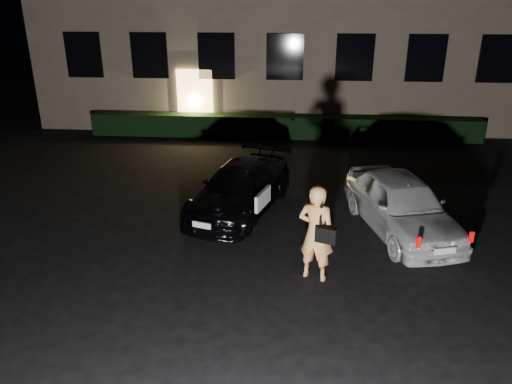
{
  "coord_description": "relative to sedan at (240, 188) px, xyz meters",
  "views": [
    {
      "loc": [
        0.42,
        -8.37,
        5.39
      ],
      "look_at": [
        -0.39,
        2.0,
        1.14
      ],
      "focal_mm": 35.0,
      "sensor_mm": 36.0,
      "label": 1
    }
  ],
  "objects": [
    {
      "name": "hedge",
      "position": [
        0.92,
        6.98,
        -0.18
      ],
      "size": [
        15.0,
        0.7,
        0.85
      ],
      "primitive_type": "cube",
      "color": "black",
      "rests_on": "ground"
    },
    {
      "name": "hatch",
      "position": [
        3.91,
        -0.93,
        0.08
      ],
      "size": [
        2.62,
        4.33,
        1.38
      ],
      "rotation": [
        0.0,
        0.0,
        0.26
      ],
      "color": "silver",
      "rests_on": "ground"
    },
    {
      "name": "ground",
      "position": [
        0.92,
        -3.52,
        -0.61
      ],
      "size": [
        80.0,
        80.0,
        0.0
      ],
      "primitive_type": "plane",
      "color": "black",
      "rests_on": "ground"
    },
    {
      "name": "sedan",
      "position": [
        0.0,
        0.0,
        0.0
      ],
      "size": [
        2.86,
        4.51,
        1.22
      ],
      "rotation": [
        0.0,
        0.0,
        -0.3
      ],
      "color": "black",
      "rests_on": "ground"
    },
    {
      "name": "man",
      "position": [
        1.83,
        -3.17,
        0.39
      ],
      "size": [
        0.84,
        0.71,
        1.99
      ],
      "rotation": [
        0.0,
        0.0,
        2.8
      ],
      "color": "#FFA659",
      "rests_on": "ground"
    }
  ]
}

